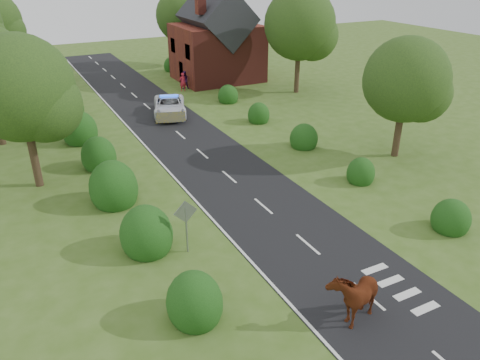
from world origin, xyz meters
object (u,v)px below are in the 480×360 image
road_sign (186,219)px  pedestrian_red (183,82)px  pedestrian_purple (184,80)px  cow (354,296)px  police_van (170,106)px

road_sign → pedestrian_red: road_sign is taller
pedestrian_purple → cow: bearing=92.2°
police_van → pedestrian_red: 7.45m
police_van → pedestrian_purple: (4.12, 7.25, 0.10)m
police_van → pedestrian_purple: bearing=78.6°
pedestrian_red → cow: bearing=78.1°
pedestrian_purple → police_van: bearing=73.5°
road_sign → pedestrian_red: 27.13m
police_van → pedestrian_purple: 8.34m
road_sign → pedestrian_purple: size_ratio=1.48×
cow → pedestrian_purple: cow is taller
cow → pedestrian_red: 32.38m
road_sign → pedestrian_purple: 28.01m
pedestrian_purple → pedestrian_red: bearing=70.7°
pedestrian_red → road_sign: bearing=67.8°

